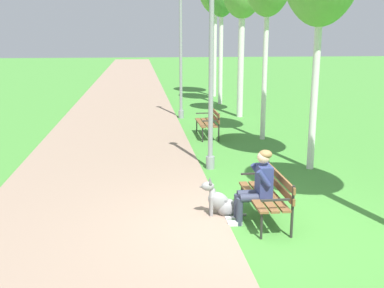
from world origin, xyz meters
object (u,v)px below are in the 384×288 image
at_px(park_bench_mid, 209,121).
at_px(lamp_post_mid, 181,53).
at_px(person_seated_on_near_bench, 257,184).
at_px(lamp_post_near, 211,70).
at_px(park_bench_near, 269,192).
at_px(dog_grey, 221,203).

height_order(park_bench_mid, lamp_post_mid, lamp_post_mid).
relative_size(person_seated_on_near_bench, lamp_post_near, 0.28).
relative_size(park_bench_near, park_bench_mid, 1.00).
distance_m(lamp_post_near, lamp_post_mid, 6.85).
xyz_separation_m(lamp_post_near, lamp_post_mid, (-0.05, 6.85, 0.13)).
distance_m(dog_grey, lamp_post_near, 3.60).
bearing_deg(lamp_post_near, person_seated_on_near_bench, -85.06).
bearing_deg(person_seated_on_near_bench, park_bench_near, 8.22).
height_order(person_seated_on_near_bench, dog_grey, person_seated_on_near_bench).
bearing_deg(park_bench_mid, person_seated_on_near_bench, -91.90).
height_order(dog_grey, lamp_post_near, lamp_post_near).
height_order(park_bench_near, person_seated_on_near_bench, person_seated_on_near_bench).
xyz_separation_m(park_bench_mid, person_seated_on_near_bench, (-0.22, -6.71, 0.17)).
distance_m(park_bench_near, lamp_post_near, 3.72).
xyz_separation_m(dog_grey, lamp_post_mid, (0.21, 9.79, 2.19)).
relative_size(park_bench_near, dog_grey, 1.80).
bearing_deg(person_seated_on_near_bench, lamp_post_near, 94.94).
height_order(person_seated_on_near_bench, lamp_post_mid, lamp_post_mid).
bearing_deg(dog_grey, park_bench_near, -19.82).
bearing_deg(lamp_post_near, park_bench_near, -81.37).
height_order(person_seated_on_near_bench, lamp_post_near, lamp_post_near).
distance_m(park_bench_mid, lamp_post_near, 3.94).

